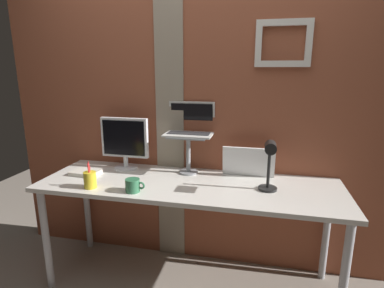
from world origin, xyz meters
TOP-DOWN VIEW (x-y plane):
  - ground_plane at (0.00, 0.00)m, footprint 6.00×6.00m
  - brick_wall_back at (-0.00, 0.44)m, footprint 3.05×0.16m
  - desk at (0.02, 0.05)m, footprint 2.05×0.65m
  - monitor at (-0.53, 0.26)m, footprint 0.37×0.18m
  - laptop_stand at (-0.03, 0.26)m, footprint 0.28×0.22m
  - laptop at (-0.03, 0.32)m, footprint 0.35×0.25m
  - whiteboard_panel at (0.41, 0.28)m, footprint 0.37×0.05m
  - desk_lamp at (0.54, -0.00)m, footprint 0.12×0.20m
  - pen_cup at (-0.59, -0.17)m, footprint 0.08×0.08m
  - coffee_mug at (-0.29, -0.17)m, footprint 0.13×0.09m
  - paper_clutter_stack at (-0.76, 0.05)m, footprint 0.21×0.16m

SIDE VIEW (x-z plane):
  - ground_plane at x=0.00m, z-range 0.00..0.00m
  - desk at x=0.02m, z-range 0.31..1.09m
  - paper_clutter_stack at x=-0.76m, z-range 0.78..0.80m
  - coffee_mug at x=-0.29m, z-range 0.78..0.86m
  - pen_cup at x=-0.59m, z-range 0.74..0.92m
  - whiteboard_panel at x=0.41m, z-range 0.78..1.00m
  - laptop_stand at x=-0.03m, z-range 0.82..1.11m
  - desk_lamp at x=0.54m, z-range 0.82..1.16m
  - monitor at x=-0.53m, z-range 0.80..1.20m
  - laptop at x=-0.03m, z-range 1.01..1.25m
  - brick_wall_back at x=0.00m, z-range 0.00..2.39m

